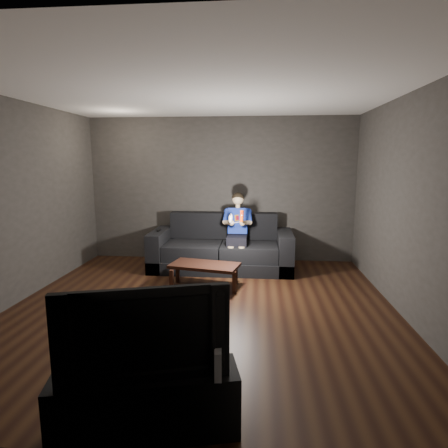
# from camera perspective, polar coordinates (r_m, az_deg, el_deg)

# --- Properties ---
(floor) EXTENTS (5.00, 5.00, 0.00)m
(floor) POSITION_cam_1_polar(r_m,az_deg,el_deg) (4.99, -3.41, -12.65)
(floor) COLOR black
(floor) RESTS_ON ground
(back_wall) EXTENTS (5.00, 0.04, 2.70)m
(back_wall) POSITION_cam_1_polar(r_m,az_deg,el_deg) (7.12, -0.51, 5.26)
(back_wall) COLOR #363330
(back_wall) RESTS_ON ground
(front_wall) EXTENTS (5.00, 0.04, 2.70)m
(front_wall) POSITION_cam_1_polar(r_m,az_deg,el_deg) (2.25, -13.33, -4.56)
(front_wall) COLOR #363330
(front_wall) RESTS_ON ground
(left_wall) EXTENTS (0.04, 5.00, 2.70)m
(left_wall) POSITION_cam_1_polar(r_m,az_deg,el_deg) (5.61, -29.76, 2.81)
(left_wall) COLOR #363330
(left_wall) RESTS_ON ground
(right_wall) EXTENTS (0.04, 5.00, 2.70)m
(right_wall) POSITION_cam_1_polar(r_m,az_deg,el_deg) (4.94, 26.48, 2.31)
(right_wall) COLOR #363330
(right_wall) RESTS_ON ground
(ceiling) EXTENTS (5.00, 5.00, 0.02)m
(ceiling) POSITION_cam_1_polar(r_m,az_deg,el_deg) (4.69, -3.76, 19.53)
(ceiling) COLOR white
(ceiling) RESTS_ON back_wall
(sofa) EXTENTS (2.45, 1.06, 0.95)m
(sofa) POSITION_cam_1_polar(r_m,az_deg,el_deg) (6.64, -0.35, -4.16)
(sofa) COLOR black
(sofa) RESTS_ON floor
(child) EXTENTS (0.50, 0.62, 1.24)m
(child) POSITION_cam_1_polar(r_m,az_deg,el_deg) (6.46, 2.06, -0.10)
(child) COLOR black
(child) RESTS_ON sofa
(wii_remote_red) EXTENTS (0.06, 0.08, 0.19)m
(wii_remote_red) POSITION_cam_1_polar(r_m,az_deg,el_deg) (5.95, 2.73, 1.20)
(wii_remote_red) COLOR #CA2F00
(wii_remote_red) RESTS_ON child
(nunchuk_white) EXTENTS (0.08, 0.11, 0.16)m
(nunchuk_white) POSITION_cam_1_polar(r_m,az_deg,el_deg) (5.97, 1.01, 0.90)
(nunchuk_white) COLOR silver
(nunchuk_white) RESTS_ON child
(wii_remote_black) EXTENTS (0.04, 0.15, 0.03)m
(wii_remote_black) POSITION_cam_1_polar(r_m,az_deg,el_deg) (6.67, -9.91, -0.96)
(wii_remote_black) COLOR black
(wii_remote_black) RESTS_ON sofa
(coffee_table) EXTENTS (1.09, 0.70, 0.37)m
(coffee_table) POSITION_cam_1_polar(r_m,az_deg,el_deg) (5.64, -2.98, -6.58)
(coffee_table) COLOR black
(coffee_table) RESTS_ON floor
(media_console) EXTENTS (1.32, 0.65, 0.46)m
(media_console) POSITION_cam_1_polar(r_m,az_deg,el_deg) (2.93, -11.72, -25.14)
(media_console) COLOR black
(media_console) RESTS_ON floor
(tv) EXTENTS (1.12, 0.46, 0.65)m
(tv) POSITION_cam_1_polar(r_m,az_deg,el_deg) (2.66, -12.14, -15.34)
(tv) COLOR black
(tv) RESTS_ON media_console
(wii_console) EXTENTS (0.06, 0.16, 0.20)m
(wii_console) POSITION_cam_1_polar(r_m,az_deg,el_deg) (2.67, -0.93, -20.38)
(wii_console) COLOR silver
(wii_console) RESTS_ON media_console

